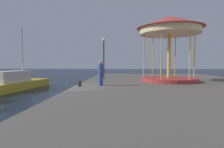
# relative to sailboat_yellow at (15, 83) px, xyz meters

# --- Properties ---
(ground_plane) EXTENTS (120.00, 120.00, 0.00)m
(ground_plane) POSITION_rel_sailboat_yellow_xyz_m (6.09, -3.54, -0.62)
(ground_plane) COLOR black
(quay_dock) EXTENTS (14.44, 28.89, 0.80)m
(quay_dock) POSITION_rel_sailboat_yellow_xyz_m (13.31, -3.54, -0.22)
(quay_dock) COLOR #5B564F
(quay_dock) RESTS_ON ground
(sailboat_yellow) EXTENTS (3.10, 7.57, 5.62)m
(sailboat_yellow) POSITION_rel_sailboat_yellow_xyz_m (0.00, 0.00, 0.00)
(sailboat_yellow) COLOR gold
(sailboat_yellow) RESTS_ON ground
(carousel) EXTENTS (5.53, 5.53, 5.50)m
(carousel) POSITION_rel_sailboat_yellow_xyz_m (13.32, 0.45, 4.32)
(carousel) COLOR #B23333
(carousel) RESTS_ON quay_dock
(lamp_post_mid_promenade) EXTENTS (0.36, 0.36, 4.16)m
(lamp_post_mid_promenade) POSITION_rel_sailboat_yellow_xyz_m (7.44, 3.69, 3.04)
(lamp_post_mid_promenade) COLOR black
(lamp_post_mid_promenade) RESTS_ON quay_dock
(bollard_north) EXTENTS (0.24, 0.24, 0.40)m
(bollard_north) POSITION_rel_sailboat_yellow_xyz_m (6.51, -3.36, 0.38)
(bollard_north) COLOR #2D2D33
(bollard_north) RESTS_ON quay_dock
(person_mid_promenade) EXTENTS (0.34, 0.34, 1.71)m
(person_mid_promenade) POSITION_rel_sailboat_yellow_xyz_m (7.84, -2.73, 0.98)
(person_mid_promenade) COLOR #2D4C8C
(person_mid_promenade) RESTS_ON quay_dock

